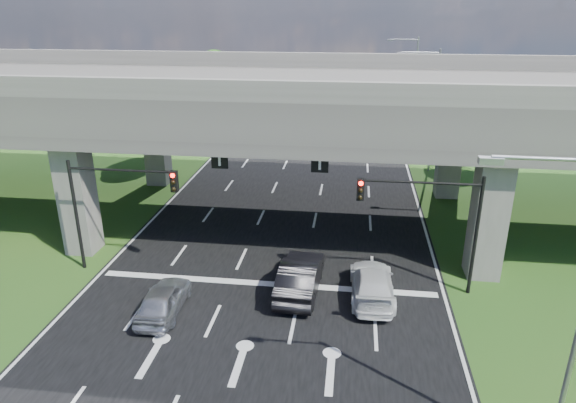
% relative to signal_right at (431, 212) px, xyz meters
% --- Properties ---
extents(ground, '(160.00, 160.00, 0.00)m').
position_rel_signal_right_xyz_m(ground, '(-7.82, -3.94, -4.19)').
color(ground, '#224D18').
rests_on(ground, ground).
extents(road, '(18.00, 120.00, 0.03)m').
position_rel_signal_right_xyz_m(road, '(-7.82, 6.06, -4.17)').
color(road, black).
rests_on(road, ground).
extents(overpass, '(80.00, 15.00, 10.00)m').
position_rel_signal_right_xyz_m(overpass, '(-7.82, 8.06, 3.73)').
color(overpass, '#393734').
rests_on(overpass, ground).
extents(warehouse, '(20.00, 10.00, 4.00)m').
position_rel_signal_right_xyz_m(warehouse, '(-33.82, 31.06, -2.19)').
color(warehouse, '#9E9E99').
rests_on(warehouse, ground).
extents(signal_right, '(5.76, 0.54, 6.00)m').
position_rel_signal_right_xyz_m(signal_right, '(0.00, 0.00, 0.00)').
color(signal_right, black).
rests_on(signal_right, ground).
extents(signal_left, '(5.76, 0.54, 6.00)m').
position_rel_signal_right_xyz_m(signal_left, '(-15.65, 0.00, 0.00)').
color(signal_left, black).
rests_on(signal_left, ground).
extents(streetlight_near, '(3.38, 0.25, 10.00)m').
position_rel_signal_right_xyz_m(streetlight_near, '(2.27, -9.94, 1.66)').
color(streetlight_near, gray).
rests_on(streetlight_near, ground).
extents(streetlight_far, '(3.38, 0.25, 10.00)m').
position_rel_signal_right_xyz_m(streetlight_far, '(2.27, 20.06, 1.66)').
color(streetlight_far, gray).
rests_on(streetlight_far, ground).
extents(streetlight_beyond, '(3.38, 0.25, 10.00)m').
position_rel_signal_right_xyz_m(streetlight_beyond, '(2.27, 36.06, 1.66)').
color(streetlight_beyond, gray).
rests_on(streetlight_beyond, ground).
extents(tree_left_near, '(4.50, 4.50, 7.80)m').
position_rel_signal_right_xyz_m(tree_left_near, '(-21.78, 22.06, 0.63)').
color(tree_left_near, black).
rests_on(tree_left_near, ground).
extents(tree_left_mid, '(3.91, 3.90, 6.76)m').
position_rel_signal_right_xyz_m(tree_left_mid, '(-24.78, 30.06, -0.01)').
color(tree_left_mid, black).
rests_on(tree_left_mid, ground).
extents(tree_left_far, '(4.80, 4.80, 8.32)m').
position_rel_signal_right_xyz_m(tree_left_far, '(-20.78, 38.06, 0.95)').
color(tree_left_far, black).
rests_on(tree_left_far, ground).
extents(tree_right_near, '(4.20, 4.20, 7.28)m').
position_rel_signal_right_xyz_m(tree_right_near, '(5.22, 24.06, 0.31)').
color(tree_right_near, black).
rests_on(tree_right_near, ground).
extents(tree_right_mid, '(3.91, 3.90, 6.76)m').
position_rel_signal_right_xyz_m(tree_right_mid, '(8.22, 32.06, -0.01)').
color(tree_right_mid, black).
rests_on(tree_right_mid, ground).
extents(tree_right_far, '(4.50, 4.50, 7.80)m').
position_rel_signal_right_xyz_m(tree_right_far, '(4.22, 40.06, 0.63)').
color(tree_right_far, black).
rests_on(tree_right_far, ground).
extents(car_silver, '(1.81, 4.24, 1.43)m').
position_rel_signal_right_xyz_m(car_silver, '(-11.98, -3.64, -3.44)').
color(car_silver, '#BABCC3').
rests_on(car_silver, road).
extents(car_dark, '(2.07, 5.29, 1.72)m').
position_rel_signal_right_xyz_m(car_dark, '(-6.02, -0.94, -3.30)').
color(car_dark, black).
rests_on(car_dark, road).
extents(car_white, '(2.19, 5.07, 1.45)m').
position_rel_signal_right_xyz_m(car_white, '(-2.55, -0.99, -3.43)').
color(car_white, silver).
rests_on(car_white, road).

